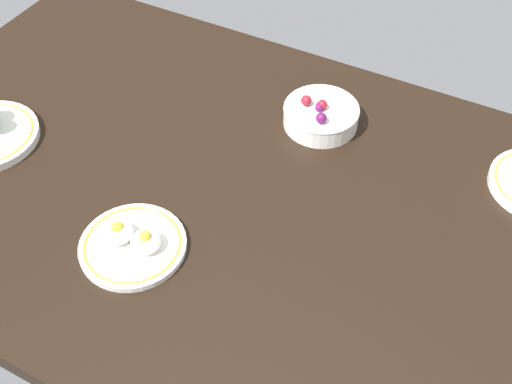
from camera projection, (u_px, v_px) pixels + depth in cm
name	position (u px, v px, depth cm)	size (l,w,h in cm)	color
dining_table	(256.00, 207.00, 116.03)	(157.29, 89.67, 4.00)	black
bowl_berries	(321.00, 115.00, 126.58)	(15.01, 15.01, 6.00)	white
plate_eggs	(133.00, 243.00, 106.39)	(17.92, 17.92, 4.81)	white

